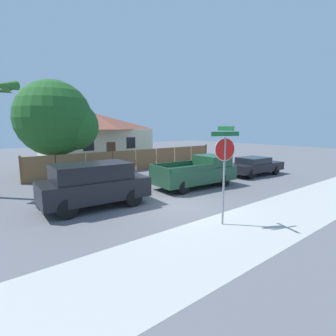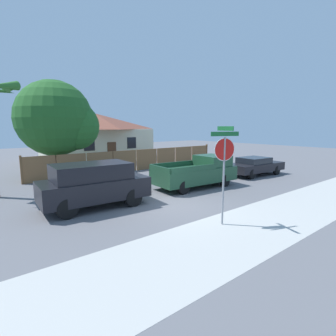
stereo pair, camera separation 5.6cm
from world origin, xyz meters
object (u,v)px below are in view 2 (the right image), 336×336
oak_tree (59,120)px  orange_pickup (198,172)px  house (96,136)px  stop_sign (224,158)px  parked_sedan (255,166)px  red_suv (94,184)px

oak_tree → orange_pickup: oak_tree is taller
house → stop_sign: size_ratio=3.04×
stop_sign → orange_pickup: bearing=72.1°
parked_sedan → stop_sign: (-9.34, -4.80, 1.70)m
house → orange_pickup: size_ratio=2.10×
orange_pickup → parked_sedan: size_ratio=1.09×
house → oak_tree: oak_tree is taller
parked_sedan → stop_sign: 10.64m
oak_tree → orange_pickup: (5.04, -8.51, -3.04)m
red_suv → house: bearing=70.1°
red_suv → orange_pickup: bearing=3.8°
red_suv → parked_sedan: red_suv is taller
house → oak_tree: 9.45m
oak_tree → orange_pickup: size_ratio=1.31×
oak_tree → orange_pickup: 10.34m
house → stop_sign: house is taller
parked_sedan → stop_sign: stop_sign is taller
house → red_suv: house is taller
parked_sedan → red_suv: bearing=-176.1°
orange_pickup → stop_sign: 6.15m
house → parked_sedan: bearing=-72.3°
house → stop_sign: bearing=-101.7°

